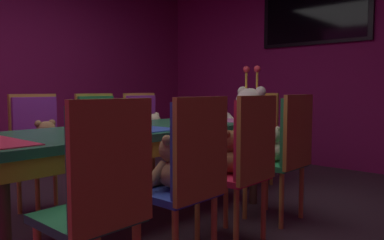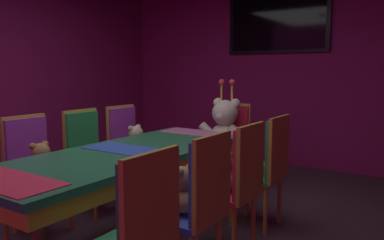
# 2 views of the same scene
# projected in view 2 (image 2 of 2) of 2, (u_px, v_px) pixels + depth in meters

# --- Properties ---
(ground_plane) EXTENTS (7.90, 7.90, 0.00)m
(ground_plane) POSITION_uv_depth(u_px,v_px,m) (131.00, 239.00, 3.12)
(ground_plane) COLOR #3F2D38
(wall_back) EXTENTS (5.20, 0.12, 2.80)m
(wall_back) POSITION_uv_depth(u_px,v_px,m) (278.00, 68.00, 5.59)
(wall_back) COLOR #8C1959
(wall_back) RESTS_ON ground_plane
(banquet_table) EXTENTS (0.90, 2.41, 0.75)m
(banquet_table) POSITION_uv_depth(u_px,v_px,m) (129.00, 161.00, 3.04)
(banquet_table) COLOR #26724C
(banquet_table) RESTS_ON ground_plane
(chair_left_1) EXTENTS (0.42, 0.41, 0.98)m
(chair_left_1) POSITION_uv_depth(u_px,v_px,m) (31.00, 161.00, 3.27)
(chair_left_1) COLOR purple
(chair_left_1) RESTS_ON ground_plane
(teddy_left_1) EXTENTS (0.26, 0.34, 0.32)m
(teddy_left_1) POSITION_uv_depth(u_px,v_px,m) (42.00, 163.00, 3.20)
(teddy_left_1) COLOR #9E7247
(teddy_left_1) RESTS_ON chair_left_1
(chair_left_2) EXTENTS (0.42, 0.41, 0.98)m
(chair_left_2) POSITION_uv_depth(u_px,v_px,m) (87.00, 149.00, 3.77)
(chair_left_2) COLOR #268C4C
(chair_left_2) RESTS_ON ground_plane
(chair_left_3) EXTENTS (0.42, 0.41, 0.98)m
(chair_left_3) POSITION_uv_depth(u_px,v_px,m) (126.00, 141.00, 4.21)
(chair_left_3) COLOR purple
(chair_left_3) RESTS_ON ground_plane
(teddy_left_3) EXTENTS (0.27, 0.34, 0.33)m
(teddy_left_3) POSITION_uv_depth(u_px,v_px,m) (136.00, 142.00, 4.13)
(teddy_left_3) COLOR beige
(teddy_left_3) RESTS_ON chair_left_3
(chair_right_0) EXTENTS (0.42, 0.41, 0.98)m
(chair_right_0) POSITION_uv_depth(u_px,v_px,m) (140.00, 228.00, 1.87)
(chair_right_0) COLOR #268C4C
(chair_right_0) RESTS_ON ground_plane
(chair_right_1) EXTENTS (0.42, 0.41, 0.98)m
(chair_right_1) POSITION_uv_depth(u_px,v_px,m) (201.00, 196.00, 2.35)
(chair_right_1) COLOR #2D47B2
(chair_right_1) RESTS_ON ground_plane
(teddy_right_1) EXTENTS (0.26, 0.33, 0.31)m
(teddy_right_1) POSITION_uv_depth(u_px,v_px,m) (182.00, 193.00, 2.43)
(teddy_right_1) COLOR #9E7247
(teddy_right_1) RESTS_ON chair_right_1
(chair_right_2) EXTENTS (0.42, 0.41, 0.98)m
(chair_right_2) POSITION_uv_depth(u_px,v_px,m) (240.00, 176.00, 2.80)
(chair_right_2) COLOR red
(chair_right_2) RESTS_ON ground_plane
(teddy_right_2) EXTENTS (0.25, 0.32, 0.30)m
(teddy_right_2) POSITION_uv_depth(u_px,v_px,m) (223.00, 175.00, 2.88)
(teddy_right_2) COLOR brown
(teddy_right_2) RESTS_ON chair_right_2
(chair_right_3) EXTENTS (0.42, 0.41, 0.98)m
(chair_right_3) POSITION_uv_depth(u_px,v_px,m) (270.00, 161.00, 3.28)
(chair_right_3) COLOR #268C4C
(chair_right_3) RESTS_ON ground_plane
(teddy_right_3) EXTENTS (0.22, 0.29, 0.27)m
(teddy_right_3) POSITION_uv_depth(u_px,v_px,m) (254.00, 161.00, 3.36)
(teddy_right_3) COLOR beige
(teddy_right_3) RESTS_ON chair_right_3
(throne_chair) EXTENTS (0.41, 0.42, 0.98)m
(throne_chair) POSITION_uv_depth(u_px,v_px,m) (231.00, 137.00, 4.49)
(throne_chair) COLOR red
(throne_chair) RESTS_ON ground_plane
(king_teddy_bear) EXTENTS (0.63, 0.49, 0.81)m
(king_teddy_bear) POSITION_uv_depth(u_px,v_px,m) (225.00, 128.00, 4.34)
(king_teddy_bear) COLOR silver
(king_teddy_bear) RESTS_ON throne_chair
(wall_tv) EXTENTS (1.49, 0.06, 0.86)m
(wall_tv) POSITION_uv_depth(u_px,v_px,m) (277.00, 22.00, 5.44)
(wall_tv) COLOR black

